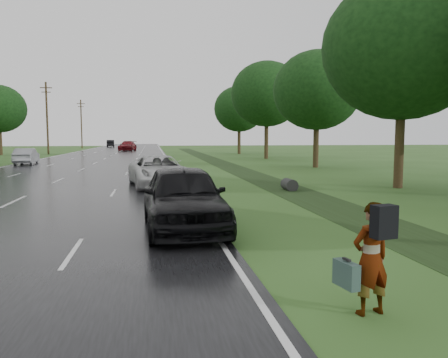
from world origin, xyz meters
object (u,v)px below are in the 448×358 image
pedestrian (370,257)px  dark_sedan (183,197)px  white_pickup (159,171)px  silver_sedan (26,156)px

pedestrian → dark_sedan: (-2.18, 5.94, 0.07)m
white_pickup → pedestrian: bearing=-88.4°
pedestrian → dark_sedan: 6.33m
pedestrian → white_pickup: bearing=-91.8°
white_pickup → dark_sedan: dark_sedan is taller
pedestrian → dark_sedan: bearing=-81.1°
white_pickup → dark_sedan: bearing=-95.1°
dark_sedan → silver_sedan: dark_sedan is taller
white_pickup → silver_sedan: size_ratio=1.28×
silver_sedan → dark_sedan: bearing=107.8°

